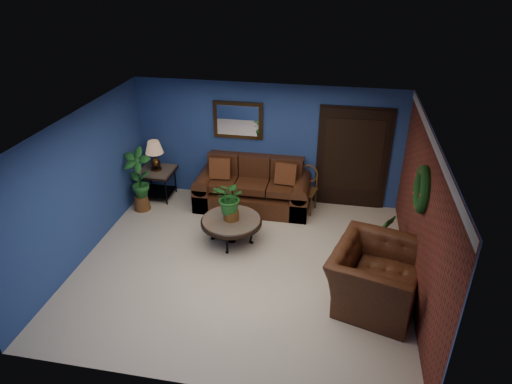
% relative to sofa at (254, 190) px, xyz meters
% --- Properties ---
extents(floor, '(5.50, 5.50, 0.00)m').
position_rel_sofa_xyz_m(floor, '(0.21, -2.09, -0.34)').
color(floor, beige).
rests_on(floor, ground).
extents(wall_back, '(5.50, 0.04, 2.50)m').
position_rel_sofa_xyz_m(wall_back, '(0.21, 0.41, 0.91)').
color(wall_back, navy).
rests_on(wall_back, ground).
extents(wall_left, '(0.04, 5.00, 2.50)m').
position_rel_sofa_xyz_m(wall_left, '(-2.54, -2.09, 0.91)').
color(wall_left, navy).
rests_on(wall_left, ground).
extents(wall_right_brick, '(0.04, 5.00, 2.50)m').
position_rel_sofa_xyz_m(wall_right_brick, '(2.96, -2.09, 0.91)').
color(wall_right_brick, maroon).
rests_on(wall_right_brick, ground).
extents(ceiling, '(5.50, 5.00, 0.02)m').
position_rel_sofa_xyz_m(ceiling, '(0.21, -2.09, 2.16)').
color(ceiling, white).
rests_on(ceiling, wall_back).
extents(crown_molding, '(0.03, 5.00, 0.14)m').
position_rel_sofa_xyz_m(crown_molding, '(2.93, -2.09, 2.09)').
color(crown_molding, white).
rests_on(crown_molding, wall_right_brick).
extents(wall_mirror, '(1.02, 0.06, 0.77)m').
position_rel_sofa_xyz_m(wall_mirror, '(-0.39, 0.37, 1.38)').
color(wall_mirror, '#442A13').
rests_on(wall_mirror, wall_back).
extents(closet_door, '(1.44, 0.06, 2.18)m').
position_rel_sofa_xyz_m(closet_door, '(1.96, 0.38, 0.71)').
color(closet_door, black).
rests_on(closet_door, wall_back).
extents(wreath, '(0.16, 0.72, 0.72)m').
position_rel_sofa_xyz_m(wreath, '(2.90, -2.04, 1.36)').
color(wreath, black).
rests_on(wreath, wall_right_brick).
extents(sofa, '(2.33, 1.00, 1.05)m').
position_rel_sofa_xyz_m(sofa, '(0.00, 0.00, 0.00)').
color(sofa, '#482214').
rests_on(sofa, ground).
extents(coffee_table, '(1.12, 1.12, 0.48)m').
position_rel_sofa_xyz_m(coffee_table, '(-0.13, -1.42, 0.08)').
color(coffee_table, '#56524B').
rests_on(coffee_table, ground).
extents(end_table, '(0.72, 0.72, 0.66)m').
position_rel_sofa_xyz_m(end_table, '(-2.09, -0.04, 0.16)').
color(end_table, '#56524B').
rests_on(end_table, ground).
extents(table_lamp, '(0.37, 0.37, 0.62)m').
position_rel_sofa_xyz_m(table_lamp, '(-2.09, -0.04, 0.72)').
color(table_lamp, '#442A13').
rests_on(table_lamp, end_table).
extents(side_chair, '(0.48, 0.48, 0.96)m').
position_rel_sofa_xyz_m(side_chair, '(1.09, 0.03, 0.20)').
color(side_chair, brown).
rests_on(side_chair, ground).
extents(armchair, '(1.59, 1.71, 0.92)m').
position_rel_sofa_xyz_m(armchair, '(2.36, -2.59, 0.12)').
color(armchair, '#482214').
rests_on(armchair, ground).
extents(coffee_plant, '(0.70, 0.65, 0.76)m').
position_rel_sofa_xyz_m(coffee_plant, '(-0.13, -1.42, 0.56)').
color(coffee_plant, brown).
rests_on(coffee_plant, coffee_table).
extents(floor_plant, '(0.43, 0.38, 0.80)m').
position_rel_sofa_xyz_m(floor_plant, '(2.56, -1.29, 0.07)').
color(floor_plant, brown).
rests_on(floor_plant, ground).
extents(tall_plant, '(0.58, 0.40, 1.34)m').
position_rel_sofa_xyz_m(tall_plant, '(-2.24, -0.60, 0.37)').
color(tall_plant, brown).
rests_on(tall_plant, ground).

